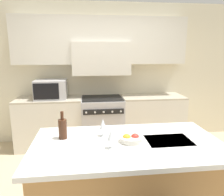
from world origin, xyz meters
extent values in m
plane|color=tan|center=(0.00, 0.00, 0.00)|extent=(10.00, 10.00, 0.00)
cube|color=beige|center=(0.00, 1.96, 1.35)|extent=(10.00, 0.06, 2.70)
cube|color=silver|center=(0.00, 1.76, 1.98)|extent=(3.16, 0.34, 0.85)
cube|color=silver|center=(0.00, 1.73, 1.65)|extent=(1.07, 0.40, 0.60)
cube|color=silver|center=(-0.98, 1.62, 0.45)|extent=(1.19, 0.62, 0.90)
cube|color=#B2A893|center=(-0.98, 1.62, 0.92)|extent=(1.19, 0.62, 0.03)
cube|color=silver|center=(0.98, 1.62, 0.45)|extent=(1.19, 0.62, 0.90)
cube|color=#B2A893|center=(0.98, 1.62, 0.92)|extent=(1.19, 0.62, 0.03)
cube|color=#B7B7BC|center=(0.00, 1.60, 0.46)|extent=(0.78, 0.66, 0.92)
cube|color=black|center=(0.00, 1.60, 0.92)|extent=(0.75, 0.61, 0.01)
cube|color=black|center=(0.00, 1.26, 0.75)|extent=(0.71, 0.02, 0.09)
cylinder|color=silver|center=(-0.30, 1.25, 0.75)|extent=(0.04, 0.02, 0.04)
cylinder|color=silver|center=(-0.15, 1.25, 0.75)|extent=(0.04, 0.02, 0.04)
cylinder|color=silver|center=(0.00, 1.25, 0.75)|extent=(0.04, 0.02, 0.04)
cylinder|color=silver|center=(0.15, 1.25, 0.75)|extent=(0.04, 0.02, 0.04)
cylinder|color=silver|center=(0.30, 1.25, 0.75)|extent=(0.04, 0.02, 0.04)
cube|color=#B7B7BC|center=(-0.93, 1.62, 1.11)|extent=(0.55, 0.44, 0.34)
cube|color=black|center=(-0.98, 1.40, 1.11)|extent=(0.43, 0.01, 0.28)
cube|color=#B7844C|center=(0.09, -0.46, 0.44)|extent=(1.73, 0.93, 0.88)
cube|color=white|center=(0.09, -0.46, 0.90)|extent=(1.84, 1.02, 0.04)
cube|color=#2D2D30|center=(0.51, -0.46, 0.92)|extent=(0.44, 0.32, 0.01)
cylinder|color=#B2B2B7|center=(0.51, -0.27, 0.92)|extent=(0.02, 0.02, 0.00)
cylinder|color=#422314|center=(-0.54, -0.28, 1.02)|extent=(0.09, 0.09, 0.20)
cylinder|color=#422314|center=(-0.54, -0.28, 1.16)|extent=(0.03, 0.03, 0.08)
cylinder|color=white|center=(-0.08, -0.57, 0.93)|extent=(0.07, 0.07, 0.01)
cylinder|color=white|center=(-0.08, -0.57, 0.97)|extent=(0.01, 0.01, 0.07)
cone|color=white|center=(-0.08, -0.57, 1.06)|extent=(0.07, 0.07, 0.10)
cylinder|color=white|center=(-0.13, -0.27, 0.93)|extent=(0.07, 0.07, 0.01)
cylinder|color=white|center=(-0.13, -0.27, 0.97)|extent=(0.01, 0.01, 0.07)
cone|color=white|center=(-0.13, -0.27, 1.06)|extent=(0.07, 0.07, 0.10)
cylinder|color=silver|center=(0.13, -0.45, 0.95)|extent=(0.22, 0.22, 0.05)
sphere|color=gold|center=(0.09, -0.45, 0.97)|extent=(0.08, 0.08, 0.08)
sphere|color=red|center=(0.17, -0.45, 0.96)|extent=(0.08, 0.08, 0.08)
camera|label=1|loc=(-0.29, -2.40, 1.79)|focal=35.00mm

